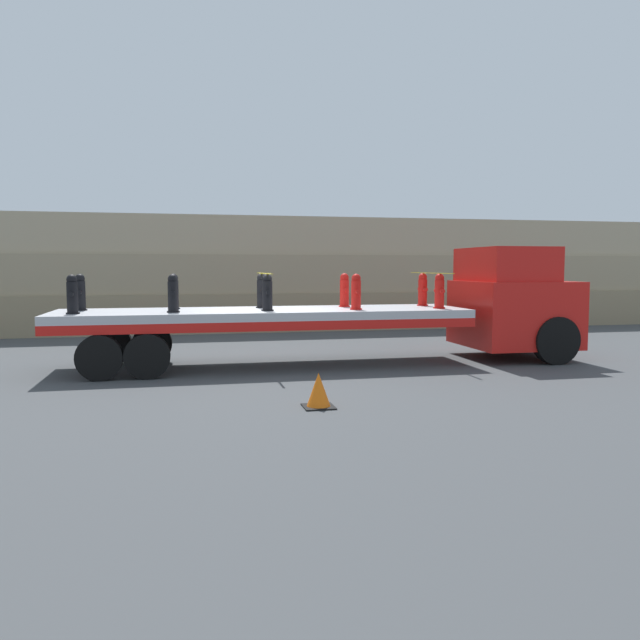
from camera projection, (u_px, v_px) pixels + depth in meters
The scene contains 17 objects.
ground_plane at pixel (265, 366), 14.52m from camera, with size 120.00×120.00×0.00m, color #3F4244.
rock_cliff at pixel (233, 274), 23.08m from camera, with size 60.00×3.30×4.11m.
truck_cab at pixel (515, 303), 15.77m from camera, with size 2.49×2.71×2.79m.
flatbed_trailer at pixel (239, 321), 14.30m from camera, with size 9.39×2.51×1.33m.
fire_hydrant_black_near_0 at pixel (72, 295), 12.98m from camera, with size 0.28×0.45×0.82m.
fire_hydrant_black_far_0 at pixel (80, 293), 14.01m from camera, with size 0.28×0.45×0.82m.
fire_hydrant_black_near_1 at pixel (173, 294), 13.42m from camera, with size 0.28×0.45×0.82m.
fire_hydrant_black_far_1 at pixel (174, 292), 14.45m from camera, with size 0.28×0.45×0.82m.
fire_hydrant_black_near_2 at pixel (267, 293), 13.86m from camera, with size 0.28×0.45×0.82m.
fire_hydrant_black_far_2 at pixel (262, 291), 14.89m from camera, with size 0.28×0.45×0.82m.
fire_hydrant_red_near_3 at pixel (356, 292), 14.30m from camera, with size 0.28×0.45×0.82m.
fire_hydrant_red_far_3 at pixel (344, 291), 15.33m from camera, with size 0.28×0.45×0.82m.
fire_hydrant_red_near_4 at pixel (439, 291), 14.74m from camera, with size 0.28×0.45×0.82m.
fire_hydrant_red_far_4 at pixel (423, 290), 15.76m from camera, with size 0.28×0.45×0.82m.
cargo_strap_rear at pixel (264, 273), 14.34m from camera, with size 0.05×2.60×0.01m.
cargo_strap_middle at pixel (431, 273), 15.21m from camera, with size 0.05×2.60×0.01m.
traffic_cone at pixel (319, 391), 10.24m from camera, with size 0.51×0.51×0.58m.
Camera 1 is at (-1.83, -14.32, 2.31)m, focal length 35.00 mm.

